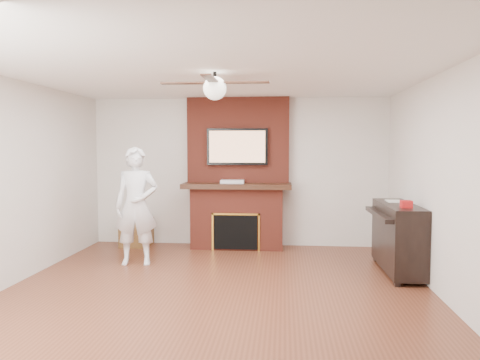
# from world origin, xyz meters

# --- Properties ---
(room_shell) EXTENTS (5.36, 5.86, 2.86)m
(room_shell) POSITION_xyz_m (0.00, 0.00, 1.25)
(room_shell) COLOR #552919
(room_shell) RESTS_ON ground
(fireplace) EXTENTS (1.78, 0.64, 2.50)m
(fireplace) POSITION_xyz_m (0.00, 2.55, 1.00)
(fireplace) COLOR maroon
(fireplace) RESTS_ON ground
(tv) EXTENTS (1.00, 0.08, 0.60)m
(tv) POSITION_xyz_m (0.00, 2.50, 1.68)
(tv) COLOR black
(tv) RESTS_ON fireplace
(ceiling_fan) EXTENTS (1.21, 1.21, 0.31)m
(ceiling_fan) POSITION_xyz_m (-0.00, 0.00, 2.33)
(ceiling_fan) COLOR black
(ceiling_fan) RESTS_ON room_shell
(person) EXTENTS (0.67, 0.50, 1.67)m
(person) POSITION_xyz_m (-1.32, 1.27, 0.84)
(person) COLOR silver
(person) RESTS_ON ground
(side_table) EXTENTS (0.48, 0.48, 0.55)m
(side_table) POSITION_xyz_m (-1.72, 2.48, 0.25)
(side_table) COLOR #543618
(side_table) RESTS_ON ground
(piano) EXTENTS (0.53, 1.41, 1.01)m
(piano) POSITION_xyz_m (2.28, 1.14, 0.49)
(piano) COLOR black
(piano) RESTS_ON ground
(cable_box) EXTENTS (0.39, 0.22, 0.06)m
(cable_box) POSITION_xyz_m (-0.07, 2.45, 1.11)
(cable_box) COLOR silver
(cable_box) RESTS_ON fireplace
(candle_orange) EXTENTS (0.07, 0.07, 0.11)m
(candle_orange) POSITION_xyz_m (-0.14, 2.29, 0.06)
(candle_orange) COLOR orange
(candle_orange) RESTS_ON ground
(candle_green) EXTENTS (0.07, 0.07, 0.09)m
(candle_green) POSITION_xyz_m (-0.04, 2.33, 0.04)
(candle_green) COLOR #488D38
(candle_green) RESTS_ON ground
(candle_blue) EXTENTS (0.06, 0.06, 0.09)m
(candle_blue) POSITION_xyz_m (0.28, 2.39, 0.04)
(candle_blue) COLOR #303B90
(candle_blue) RESTS_ON ground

